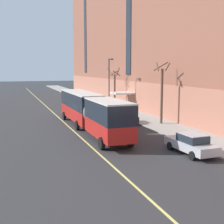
% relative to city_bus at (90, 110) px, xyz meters
% --- Properties ---
extents(ground_plane, '(260.00, 260.00, 0.00)m').
position_rel_city_bus_xyz_m(ground_plane, '(-0.42, 1.69, -2.14)').
color(ground_plane, '#303033').
extents(sidewalk, '(4.46, 160.00, 0.15)m').
position_rel_city_bus_xyz_m(sidewalk, '(8.26, 4.69, -2.06)').
color(sidewalk, '#9E9B93').
rests_on(sidewalk, ground).
extents(city_bus, '(2.93, 18.65, 3.70)m').
position_rel_city_bus_xyz_m(city_bus, '(0.00, 0.00, 0.00)').
color(city_bus, red).
rests_on(city_bus, ground).
extents(parked_car_navy_0, '(2.06, 4.76, 1.56)m').
position_rel_city_bus_xyz_m(parked_car_navy_0, '(4.70, 32.16, -1.35)').
color(parked_car_navy_0, navy).
rests_on(parked_car_navy_0, ground).
extents(parked_car_champagne_1, '(2.07, 4.80, 1.56)m').
position_rel_city_bus_xyz_m(parked_car_champagne_1, '(4.84, 16.86, -1.35)').
color(parked_car_champagne_1, '#BCAD89').
rests_on(parked_car_champagne_1, ground).
extents(parked_car_silver_3, '(2.05, 4.80, 1.56)m').
position_rel_city_bus_xyz_m(parked_car_silver_3, '(4.81, -11.20, -1.35)').
color(parked_car_silver_3, '#B7B7BC').
rests_on(parked_car_silver_3, ground).
extents(parked_car_black_4, '(2.01, 4.40, 1.56)m').
position_rel_city_bus_xyz_m(parked_car_black_4, '(4.95, 2.80, -1.35)').
color(parked_car_black_4, black).
rests_on(parked_car_black_4, ground).
extents(street_tree_mid_block, '(1.78, 1.78, 6.98)m').
position_rel_city_bus_xyz_m(street_tree_mid_block, '(8.55, 0.59, 1.55)').
color(street_tree_mid_block, brown).
rests_on(street_tree_mid_block, sidewalk).
extents(street_tree_far_uptown, '(1.80, 1.80, 6.35)m').
position_rel_city_bus_xyz_m(street_tree_far_uptown, '(8.53, 16.51, 1.25)').
color(street_tree_far_uptown, brown).
rests_on(street_tree_far_uptown, sidewalk).
extents(street_lamp, '(0.36, 1.48, 7.67)m').
position_rel_city_bus_xyz_m(street_lamp, '(6.63, 13.45, 2.65)').
color(street_lamp, '#2D2D30').
rests_on(street_lamp, sidewalk).
extents(fire_hydrant, '(0.42, 0.24, 0.72)m').
position_rel_city_bus_xyz_m(fire_hydrant, '(6.53, -7.87, -1.64)').
color(fire_hydrant, red).
rests_on(fire_hydrant, sidewalk).
extents(lane_centerline, '(0.16, 140.00, 0.01)m').
position_rel_city_bus_xyz_m(lane_centerline, '(-1.70, 4.69, -2.13)').
color(lane_centerline, '#E0D66B').
rests_on(lane_centerline, ground).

